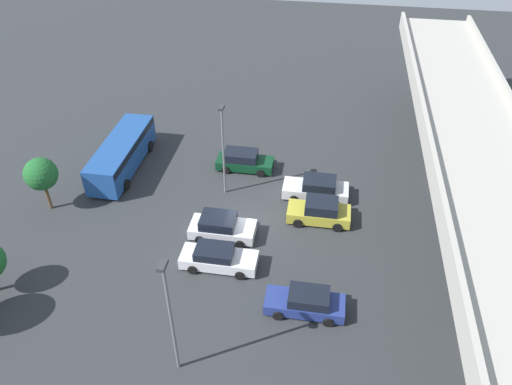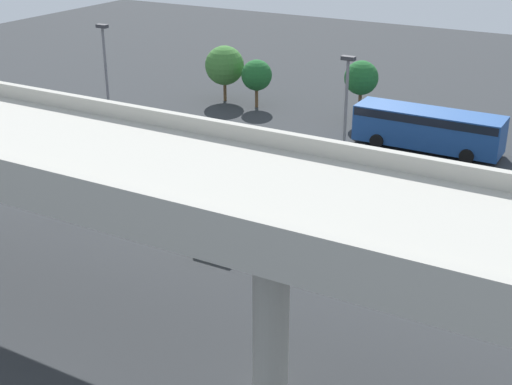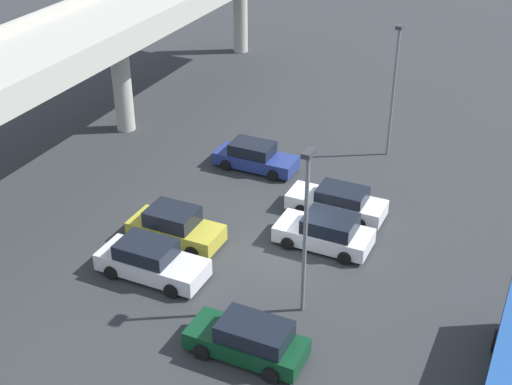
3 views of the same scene
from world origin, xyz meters
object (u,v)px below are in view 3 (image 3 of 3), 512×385
parked_car_0 (249,340)px  parked_car_5 (255,157)px  parked_car_3 (326,232)px  parked_car_4 (338,202)px  parked_car_2 (175,227)px  lamp_post_near_aisle (394,81)px  lamp_post_mid_lot (306,221)px  parked_car_1 (151,261)px

parked_car_0 → parked_car_5: 15.07m
parked_car_3 → parked_car_4: size_ratio=0.91×
parked_car_4 → parked_car_0: bearing=91.8°
parked_car_0 → parked_car_2: bearing=-40.5°
parked_car_2 → parked_car_5: bearing=88.1°
parked_car_0 → parked_car_2: 8.48m
lamp_post_near_aisle → lamp_post_mid_lot: 15.23m
lamp_post_near_aisle → lamp_post_mid_lot: (-15.21, -0.74, -0.19)m
parked_car_3 → parked_car_4: (2.87, 0.41, -0.05)m
parked_car_2 → parked_car_4: (5.53, -6.10, -0.10)m
parked_car_0 → parked_car_5: (13.75, 6.17, -0.06)m
parked_car_5 → parked_car_1: bearing=-89.4°
parked_car_0 → parked_car_1: parked_car_1 is taller
parked_car_4 → lamp_post_mid_lot: size_ratio=0.67×
parked_car_4 → lamp_post_mid_lot: 8.60m
lamp_post_near_aisle → lamp_post_mid_lot: lamp_post_near_aisle is taller
lamp_post_near_aisle → parked_car_0: bearing=179.7°
parked_car_1 → parked_car_2: parked_car_2 is taller
parked_car_3 → parked_car_5: (5.58, 6.22, -0.04)m
parked_car_2 → parked_car_1: bearing=-81.9°
parked_car_4 → lamp_post_mid_lot: lamp_post_mid_lot is taller
parked_car_0 → parked_car_3: parked_car_3 is taller
parked_car_0 → parked_car_3: size_ratio=1.02×
parked_car_2 → lamp_post_near_aisle: 15.05m
parked_car_1 → parked_car_2: bearing=98.1°
parked_car_1 → parked_car_2: (2.73, 0.39, 0.04)m
parked_car_0 → lamp_post_mid_lot: size_ratio=0.62×
parked_car_3 → parked_car_5: 8.36m
parked_car_0 → parked_car_3: 8.17m
parked_car_2 → lamp_post_mid_lot: bearing=-16.6°
parked_car_1 → lamp_post_near_aisle: 17.33m
parked_car_2 → parked_car_4: parked_car_2 is taller
parked_car_0 → lamp_post_near_aisle: (18.54, -0.10, 3.76)m
parked_car_2 → parked_car_3: (2.66, -6.50, -0.05)m
parked_car_0 → parked_car_2: parked_car_2 is taller
parked_car_1 → parked_car_3: (5.38, -6.12, -0.01)m
parked_car_2 → parked_car_3: size_ratio=0.99×
parked_car_2 → lamp_post_near_aisle: bearing=63.3°
parked_car_1 → parked_car_5: size_ratio=1.06×
parked_car_5 → lamp_post_near_aisle: size_ratio=0.60×
parked_car_5 → parked_car_4: bearing=-25.0°
parked_car_0 → parked_car_4: bearing=-88.2°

